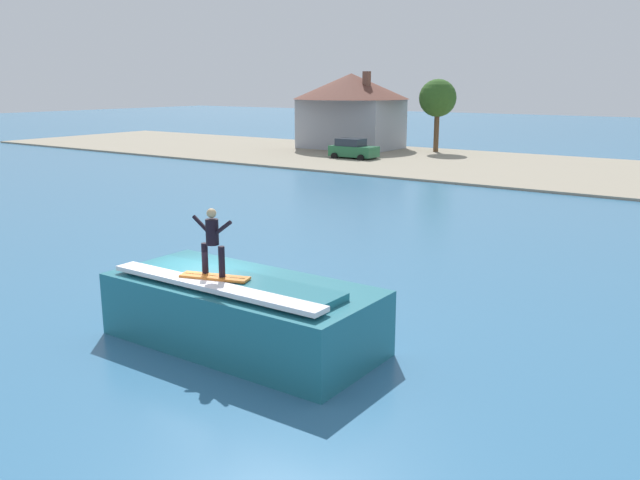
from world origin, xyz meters
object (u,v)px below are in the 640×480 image
object	(u,v)px
surfer	(212,238)
car_near_shore	(353,149)
surfboard	(215,277)
wave_crest	(241,312)
house_with_chimney	(351,104)
tree_tall_bare	(438,99)

from	to	relation	value
surfer	car_near_shore	size ratio (longest dim) A/B	0.41
surfboard	car_near_shore	bearing A→B (deg)	117.53
surfer	car_near_shore	world-z (taller)	surfer
wave_crest	car_near_shore	world-z (taller)	wave_crest
wave_crest	car_near_shore	distance (m)	42.25
surfboard	car_near_shore	xyz separation A→B (m)	(-19.72, 37.83, -0.97)
surfboard	surfer	size ratio (longest dim) A/B	1.08
car_near_shore	house_with_chimney	bearing A→B (deg)	123.67
surfboard	house_with_chimney	distance (m)	51.84
surfboard	house_with_chimney	world-z (taller)	house_with_chimney
surfer	tree_tall_bare	size ratio (longest dim) A/B	0.24
wave_crest	house_with_chimney	world-z (taller)	house_with_chimney
surfboard	surfer	world-z (taller)	surfer
car_near_shore	wave_crest	bearing A→B (deg)	-61.72
wave_crest	surfer	bearing A→B (deg)	-123.46
wave_crest	surfboard	bearing A→B (deg)	-115.97
surfboard	tree_tall_bare	distance (m)	49.70
wave_crest	surfer	xyz separation A→B (m)	(-0.38, -0.57, 2.00)
surfer	surfboard	bearing A→B (deg)	-32.01
surfboard	tree_tall_bare	world-z (taller)	tree_tall_bare
surfer	house_with_chimney	bearing A→B (deg)	118.57
surfboard	car_near_shore	distance (m)	42.67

